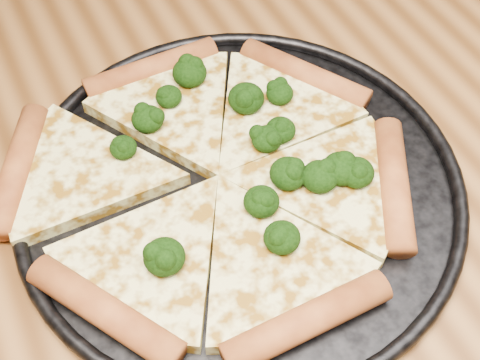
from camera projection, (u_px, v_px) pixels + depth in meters
name	position (u px, v px, depth m)	size (l,w,h in m)	color
dining_table	(215.00, 260.00, 0.63)	(1.20, 0.90, 0.75)	brown
pizza_pan	(240.00, 186.00, 0.56)	(0.38, 0.38, 0.02)	black
pizza	(213.00, 177.00, 0.56)	(0.37, 0.32, 0.03)	#E5E18C
broccoli_florets	(252.00, 152.00, 0.56)	(0.20, 0.23, 0.02)	black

